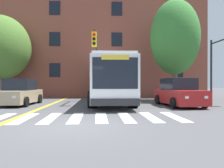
{
  "coord_description": "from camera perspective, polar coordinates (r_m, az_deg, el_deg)",
  "views": [
    {
      "loc": [
        1.2,
        -7.6,
        1.51
      ],
      "look_at": [
        1.73,
        8.16,
        1.44
      ],
      "focal_mm": 35.0,
      "sensor_mm": 36.0,
      "label": 1
    }
  ],
  "objects": [
    {
      "name": "traffic_light_near_corner",
      "position": [
        18.33,
        26.79,
        6.32
      ],
      "size": [
        0.35,
        3.7,
        5.01
      ],
      "color": "#28282D",
      "rests_on": "ground"
    },
    {
      "name": "lane_line_yellow_inner",
      "position": [
        23.86,
        -11.33,
        -3.36
      ],
      "size": [
        0.12,
        36.0,
        0.01
      ],
      "primitive_type": "cube",
      "color": "gold",
      "rests_on": "ground"
    },
    {
      "name": "traffic_light_overhead",
      "position": [
        17.02,
        -4.29,
        7.71
      ],
      "size": [
        0.34,
        3.79,
        5.48
      ],
      "color": "#28282D",
      "rests_on": "ground"
    },
    {
      "name": "crosswalk",
      "position": [
        9.69,
        -9.38,
        -8.67
      ],
      "size": [
        9.3,
        3.3,
        0.01
      ],
      "color": "white",
      "rests_on": "ground"
    },
    {
      "name": "ground_plane",
      "position": [
        7.84,
        -10.9,
        -10.82
      ],
      "size": [
        120.0,
        120.0,
        0.0
      ],
      "primitive_type": "plane",
      "color": "#4C4C4F"
    },
    {
      "name": "street_tree_curbside_small",
      "position": [
        22.4,
        -26.9,
        8.46
      ],
      "size": [
        6.9,
        7.06,
        7.63
      ],
      "color": "brown",
      "rests_on": "ground"
    },
    {
      "name": "building_facade",
      "position": [
        27.8,
        -12.53,
        8.79
      ],
      "size": [
        31.51,
        9.61,
        11.26
      ],
      "color": "brown",
      "rests_on": "ground"
    },
    {
      "name": "car_red_far_lane",
      "position": [
        14.98,
        17.04,
        -2.36
      ],
      "size": [
        2.46,
        4.66,
        1.82
      ],
      "color": "#AD1E1E",
      "rests_on": "ground"
    },
    {
      "name": "car_black_behind_bus",
      "position": [
        27.55,
        1.63,
        -0.7
      ],
      "size": [
        2.66,
        4.92,
        2.19
      ],
      "color": "black",
      "rests_on": "ground"
    },
    {
      "name": "street_tree_curbside_large",
      "position": [
        19.72,
        16.09,
        11.62
      ],
      "size": [
        4.47,
        4.63,
        8.59
      ],
      "color": "brown",
      "rests_on": "ground"
    },
    {
      "name": "car_tan_near_lane",
      "position": [
        16.3,
        -22.88,
        -2.21
      ],
      "size": [
        2.13,
        4.42,
        1.8
      ],
      "color": "tan",
      "rests_on": "ground"
    },
    {
      "name": "lane_line_yellow_outer",
      "position": [
        23.83,
        -10.95,
        -3.36
      ],
      "size": [
        0.12,
        36.0,
        0.01
      ],
      "primitive_type": "cube",
      "color": "gold",
      "rests_on": "ground"
    },
    {
      "name": "city_bus",
      "position": [
        16.74,
        -0.48,
        1.0
      ],
      "size": [
        3.12,
        11.82,
        3.17
      ],
      "color": "white",
      "rests_on": "ground"
    }
  ]
}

